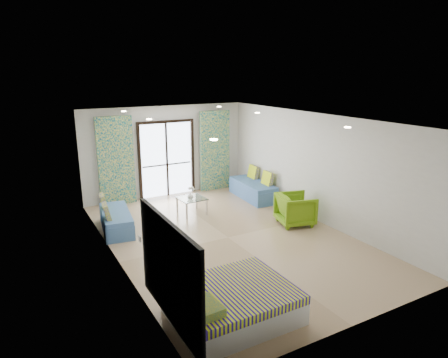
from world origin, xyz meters
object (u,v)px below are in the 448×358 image
armchair (296,208)px  coffee_table (192,200)px  bed (231,303)px  daybed_right (253,189)px  daybed_left (116,220)px

armchair → coffee_table: bearing=59.9°
bed → daybed_right: (3.59, 4.88, 0.01)m
daybed_right → armchair: size_ratio=2.17×
daybed_right → coffee_table: 2.21m
coffee_table → bed: bearing=-107.3°
coffee_table → armchair: bearing=-44.9°
bed → daybed_left: size_ratio=1.06×
daybed_right → armchair: bearing=-92.8°
bed → coffee_table: size_ratio=2.35×
bed → coffee_table: 4.74m
bed → daybed_right: 6.06m
daybed_left → coffee_table: 2.06m
daybed_left → daybed_right: bearing=14.5°
bed → daybed_right: bearing=53.7°
daybed_left → daybed_right: daybed_right is taller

